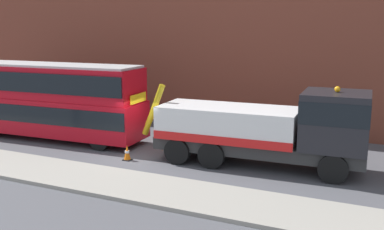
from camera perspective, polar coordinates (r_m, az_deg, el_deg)
name	(u,v)px	position (r m, az deg, el deg)	size (l,w,h in m)	color
ground_plane	(147,153)	(21.54, -5.85, -4.93)	(120.00, 120.00, 0.00)	#4C4C51
near_kerb	(93,179)	(18.21, -12.63, -7.99)	(60.00, 2.80, 0.15)	gray
recovery_tow_truck	(268,127)	(19.31, 9.77, -1.56)	(10.20, 3.06, 3.67)	#2D2D2D
double_decker_bus	(48,98)	(25.12, -18.01, 2.12)	(11.13, 3.07, 4.06)	#B70C19
traffic_cone_near_bus	(127,153)	(20.53, -8.32, -4.84)	(0.36, 0.36, 0.72)	orange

